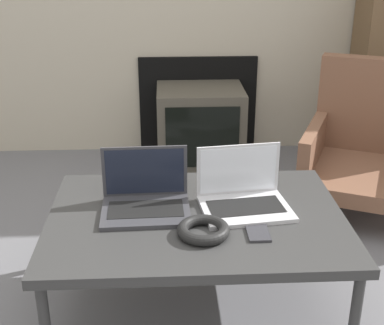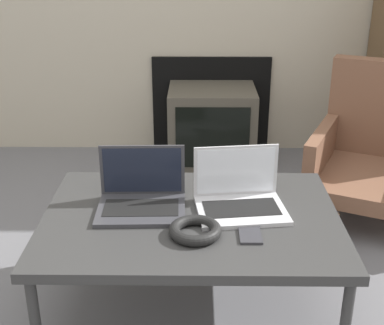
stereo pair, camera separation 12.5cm
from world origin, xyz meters
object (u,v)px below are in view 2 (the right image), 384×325
at_px(laptop_left, 142,196).
at_px(laptop_right, 239,196).
at_px(headphones, 195,230).
at_px(armchair, 382,147).
at_px(tv, 212,126).
at_px(phone, 250,234).

relative_size(laptop_left, laptop_right, 0.94).
xyz_separation_m(headphones, armchair, (0.94, 0.98, -0.08)).
relative_size(headphones, tv, 0.34).
height_order(laptop_left, headphones, laptop_left).
height_order(laptop_left, phone, laptop_left).
relative_size(phone, tv, 0.24).
relative_size(laptop_left, tv, 0.62).
height_order(laptop_right, armchair, armchair).
relative_size(laptop_right, tv, 0.66).
xyz_separation_m(laptop_left, tv, (0.29, 1.39, -0.20)).
bearing_deg(tv, laptop_left, -101.94).
bearing_deg(laptop_right, tv, 85.44).
bearing_deg(tv, laptop_right, -87.24).
bearing_deg(laptop_right, headphones, -135.72).
bearing_deg(armchair, phone, -103.71).
distance_m(laptop_left, tv, 1.43).
bearing_deg(tv, phone, -86.77).
bearing_deg(headphones, armchair, 46.06).
distance_m(phone, armchair, 1.24).
height_order(laptop_left, laptop_right, same).
xyz_separation_m(laptop_right, headphones, (-0.16, -0.20, -0.02)).
relative_size(laptop_right, armchair, 0.40).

